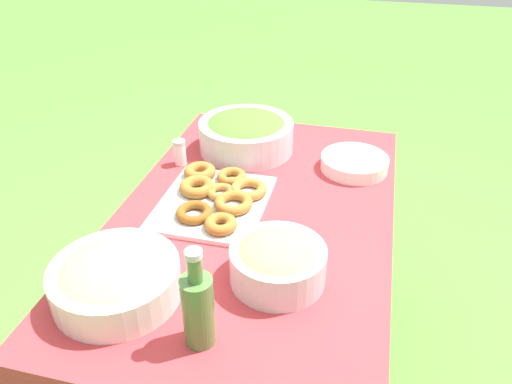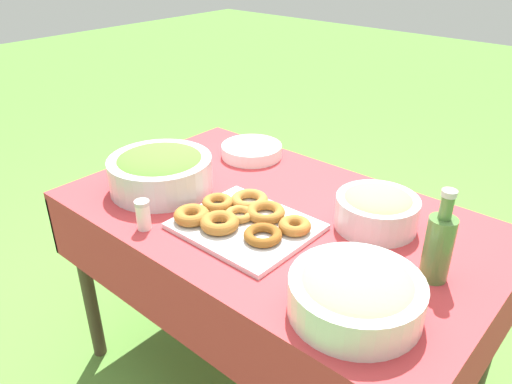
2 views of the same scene
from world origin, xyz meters
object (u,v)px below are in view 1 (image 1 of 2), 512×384
at_px(salad_bowl, 246,133).
at_px(pasta_bowl, 115,278).
at_px(olive_oil_bottle, 198,307).
at_px(donut_platter, 216,197).
at_px(plate_stack, 354,163).
at_px(bread_bowl, 278,261).

relative_size(salad_bowl, pasta_bowl, 1.11).
xyz_separation_m(salad_bowl, olive_oil_bottle, (-0.90, -0.14, 0.03)).
relative_size(donut_platter, plate_stack, 1.70).
bearing_deg(pasta_bowl, salad_bowl, -7.33).
relative_size(pasta_bowl, plate_stack, 1.34).
distance_m(salad_bowl, pasta_bowl, 0.83).
distance_m(salad_bowl, bread_bowl, 0.72).
bearing_deg(salad_bowl, olive_oil_bottle, -171.41).
xyz_separation_m(pasta_bowl, bread_bowl, (0.15, -0.37, 0.00)).
height_order(salad_bowl, olive_oil_bottle, olive_oil_bottle).
bearing_deg(salad_bowl, donut_platter, -179.74).
bearing_deg(plate_stack, olive_oil_bottle, 162.59).
bearing_deg(bread_bowl, plate_stack, -13.01).
xyz_separation_m(salad_bowl, pasta_bowl, (-0.82, 0.11, -0.01)).
distance_m(donut_platter, olive_oil_bottle, 0.55).
bearing_deg(plate_stack, bread_bowl, 166.99).
bearing_deg(pasta_bowl, bread_bowl, -67.59).
height_order(donut_platter, olive_oil_bottle, olive_oil_bottle).
xyz_separation_m(donut_platter, plate_stack, (0.32, -0.40, 0.00)).
height_order(donut_platter, plate_stack, donut_platter).
relative_size(salad_bowl, bread_bowl, 1.43).
bearing_deg(plate_stack, salad_bowl, 82.84).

